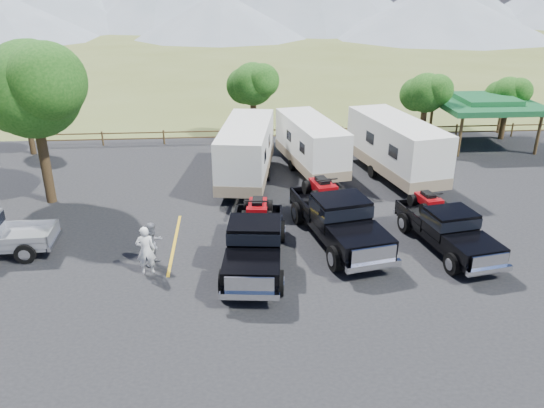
{
  "coord_description": "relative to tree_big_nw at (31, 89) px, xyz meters",
  "views": [
    {
      "loc": [
        -3.42,
        -16.02,
        10.34
      ],
      "look_at": [
        -1.87,
        4.23,
        1.6
      ],
      "focal_mm": 35.0,
      "sensor_mm": 36.0,
      "label": 1
    }
  ],
  "objects": [
    {
      "name": "tree_big_nw",
      "position": [
        0.0,
        0.0,
        0.0
      ],
      "size": [
        5.54,
        5.18,
        7.84
      ],
      "color": "black",
      "rests_on": "ground"
    },
    {
      "name": "tree_ne_b",
      "position": [
        27.52,
        8.99,
        -2.47
      ],
      "size": [
        2.77,
        2.59,
        4.27
      ],
      "color": "black",
      "rests_on": "ground"
    },
    {
      "name": "trailer_center",
      "position": [
        13.51,
        3.54,
        -4.02
      ],
      "size": [
        3.47,
        8.49,
        2.94
      ],
      "rotation": [
        0.0,
        0.0,
        0.19
      ],
      "color": "silver",
      "rests_on": "asphalt_lot"
    },
    {
      "name": "rail_fence",
      "position": [
        14.55,
        9.47,
        -4.99
      ],
      "size": [
        36.12,
        0.12,
        1.0
      ],
      "color": "brown",
      "rests_on": "ground"
    },
    {
      "name": "pavilion",
      "position": [
        25.55,
        7.97,
        -2.81
      ],
      "size": [
        6.2,
        6.2,
        3.22
      ],
      "color": "brown",
      "rests_on": "ground"
    },
    {
      "name": "tree_nw_small",
      "position": [
        -3.48,
        7.99,
        -2.81
      ],
      "size": [
        2.59,
        2.43,
        3.85
      ],
      "color": "black",
      "rests_on": "ground"
    },
    {
      "name": "trailer_left",
      "position": [
        9.82,
        2.02,
        -3.9
      ],
      "size": [
        3.45,
        9.16,
        3.17
      ],
      "rotation": [
        0.0,
        0.0,
        -0.15
      ],
      "color": "silver",
      "rests_on": "asphalt_lot"
    },
    {
      "name": "ground",
      "position": [
        12.55,
        -9.03,
        -5.6
      ],
      "size": [
        320.0,
        320.0,
        0.0
      ],
      "primitive_type": "plane",
      "color": "#545C27",
      "rests_on": "ground"
    },
    {
      "name": "stall_lines",
      "position": [
        12.55,
        -5.03,
        -5.55
      ],
      "size": [
        12.12,
        5.5,
        0.01
      ],
      "color": "#BF9516",
      "rests_on": "asphalt_lot"
    },
    {
      "name": "person_b",
      "position": [
        5.96,
        -6.68,
        -4.69
      ],
      "size": [
        1.05,
        1.07,
        1.74
      ],
      "primitive_type": "imported",
      "rotation": [
        0.0,
        0.0,
        0.87
      ],
      "color": "slate",
      "rests_on": "asphalt_lot"
    },
    {
      "name": "tree_ne_a",
      "position": [
        21.52,
        7.99,
        -2.11
      ],
      "size": [
        3.11,
        2.92,
        4.76
      ],
      "color": "black",
      "rests_on": "ground"
    },
    {
      "name": "trailer_right",
      "position": [
        17.96,
        2.08,
        -3.86
      ],
      "size": [
        3.94,
        9.37,
        3.25
      ],
      "rotation": [
        0.0,
        0.0,
        0.21
      ],
      "color": "silver",
      "rests_on": "asphalt_lot"
    },
    {
      "name": "rig_left",
      "position": [
        9.86,
        -6.96,
        -4.53
      ],
      "size": [
        2.77,
        6.54,
        2.12
      ],
      "rotation": [
        0.0,
        0.0,
        -0.11
      ],
      "color": "black",
      "rests_on": "asphalt_lot"
    },
    {
      "name": "rig_right",
      "position": [
        17.68,
        -6.22,
        -4.62
      ],
      "size": [
        2.87,
        6.03,
        1.93
      ],
      "rotation": [
        0.0,
        0.0,
        0.18
      ],
      "color": "black",
      "rests_on": "asphalt_lot"
    },
    {
      "name": "rig_center",
      "position": [
        13.38,
        -5.23,
        -4.46
      ],
      "size": [
        3.51,
        7.11,
        2.27
      ],
      "rotation": [
        0.0,
        0.0,
        0.21
      ],
      "color": "black",
      "rests_on": "asphalt_lot"
    },
    {
      "name": "asphalt_lot",
      "position": [
        12.55,
        -6.03,
        -5.58
      ],
      "size": [
        44.0,
        34.0,
        0.04
      ],
      "primitive_type": "cube",
      "color": "black",
      "rests_on": "ground"
    },
    {
      "name": "tree_north",
      "position": [
        10.52,
        9.99,
        -1.76
      ],
      "size": [
        3.46,
        3.24,
        5.25
      ],
      "color": "black",
      "rests_on": "ground"
    },
    {
      "name": "person_a",
      "position": [
        5.77,
        -7.38,
        -4.59
      ],
      "size": [
        0.75,
        0.55,
        1.93
      ],
      "primitive_type": "imported",
      "rotation": [
        0.0,
        0.0,
        3.27
      ],
      "color": "white",
      "rests_on": "asphalt_lot"
    }
  ]
}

